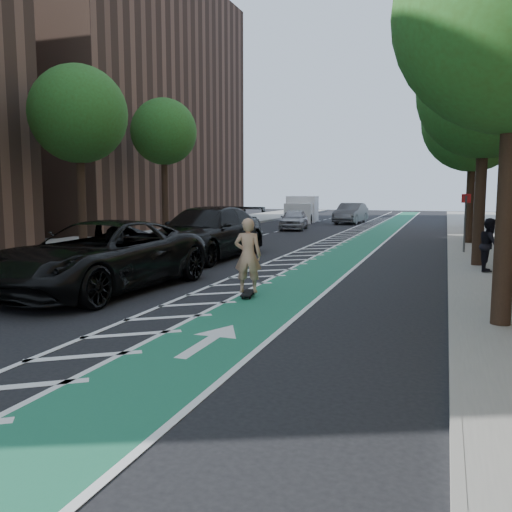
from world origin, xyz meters
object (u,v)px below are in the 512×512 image
at_px(skateboarder, 248,255).
at_px(suv_far, 206,233).
at_px(barrel_a, 210,243).
at_px(suv_near, 101,256).

xyz_separation_m(skateboarder, suv_far, (-4.13, 6.57, -0.05)).
xyz_separation_m(skateboarder, barrel_a, (-4.50, 7.78, -0.58)).
bearing_deg(suv_far, suv_near, -85.98).
bearing_deg(skateboarder, barrel_a, -71.14).
relative_size(suv_near, barrel_a, 6.83).
xyz_separation_m(suv_near, suv_far, (-0.21, 7.06, 0.07)).
xyz_separation_m(skateboarder, suv_near, (-3.92, -0.50, -0.12)).
distance_m(skateboarder, suv_near, 3.95).
bearing_deg(suv_near, skateboarder, 11.75).
xyz_separation_m(suv_far, barrel_a, (-0.37, 1.21, -0.53)).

